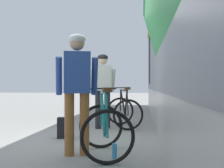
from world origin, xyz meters
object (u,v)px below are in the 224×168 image
at_px(cyclist_near_in_blue, 77,83).
at_px(cyclist_far_in_white, 103,84).
at_px(bicycle_near_teal, 104,128).
at_px(backpack_on_platform, 65,128).
at_px(water_bottle_near_the_bikes, 115,151).
at_px(bicycle_far_black, 124,111).

xyz_separation_m(cyclist_near_in_blue, cyclist_far_in_white, (0.01, 2.72, 0.00)).
distance_m(bicycle_near_teal, backpack_on_platform, 1.66).
height_order(cyclist_far_in_white, water_bottle_near_the_bikes, cyclist_far_in_white).
xyz_separation_m(bicycle_near_teal, backpack_on_platform, (-0.94, 1.35, -0.20)).
height_order(bicycle_near_teal, bicycle_far_black, same).
xyz_separation_m(cyclist_near_in_blue, bicycle_far_black, (0.50, 2.96, -0.65)).
bearing_deg(bicycle_near_teal, water_bottle_near_the_bikes, -40.45).
bearing_deg(cyclist_far_in_white, bicycle_near_teal, -81.89).
bearing_deg(cyclist_far_in_white, bicycle_far_black, 25.19).
bearing_deg(backpack_on_platform, bicycle_far_black, 48.27).
distance_m(backpack_on_platform, water_bottle_near_the_bikes, 1.86).
height_order(cyclist_near_in_blue, cyclist_far_in_white, same).
bearing_deg(cyclist_far_in_white, cyclist_near_in_blue, -90.18).
bearing_deg(bicycle_near_teal, cyclist_far_in_white, 98.11).
bearing_deg(backpack_on_platform, cyclist_near_in_blue, -76.69).
xyz_separation_m(cyclist_near_in_blue, water_bottle_near_the_bikes, (0.56, -0.13, -0.95)).
relative_size(cyclist_near_in_blue, backpack_on_platform, 4.40).
height_order(cyclist_near_in_blue, backpack_on_platform, cyclist_near_in_blue).
distance_m(cyclist_near_in_blue, bicycle_near_teal, 0.76).
xyz_separation_m(cyclist_far_in_white, water_bottle_near_the_bikes, (0.55, -2.85, -0.95)).
relative_size(bicycle_near_teal, water_bottle_near_the_bikes, 5.83).
xyz_separation_m(bicycle_near_teal, water_bottle_near_the_bikes, (0.17, -0.14, -0.30)).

